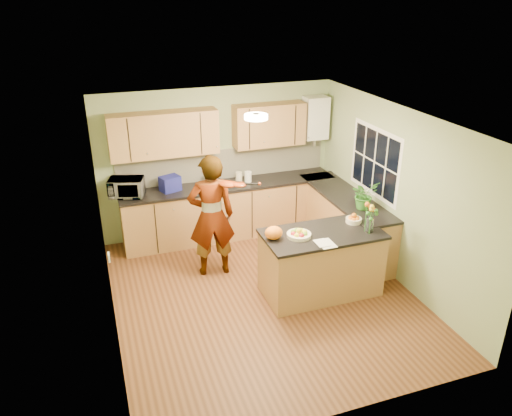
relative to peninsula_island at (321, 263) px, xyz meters
name	(u,v)px	position (x,y,z in m)	size (l,w,h in m)	color
floor	(263,295)	(-0.79, 0.17, -0.47)	(4.50, 4.50, 0.00)	#522E17
ceiling	(264,119)	(-0.79, 0.17, 2.03)	(4.00, 4.50, 0.02)	white
wall_back	(218,161)	(-0.79, 2.42, 0.78)	(4.00, 0.02, 2.50)	#98AA7A
wall_front	(348,311)	(-0.79, -2.08, 0.78)	(4.00, 0.02, 2.50)	#98AA7A
wall_left	(104,237)	(-2.79, 0.17, 0.78)	(0.02, 4.50, 2.50)	#98AA7A
wall_right	(396,195)	(1.21, 0.17, 0.78)	(0.02, 4.50, 2.50)	#98AA7A
back_counter	(230,210)	(-0.69, 2.12, 0.01)	(3.64, 0.62, 0.94)	#A97B43
right_counter	(344,223)	(0.91, 1.02, 0.01)	(0.62, 2.24, 0.94)	#A97B43
splashback	(224,164)	(-0.69, 2.41, 0.73)	(3.60, 0.02, 0.52)	white
upper_cabinets	(209,130)	(-0.96, 2.25, 1.38)	(3.20, 0.34, 0.70)	#A97B43
boiler	(315,118)	(0.91, 2.26, 1.43)	(0.40, 0.30, 0.86)	white
window_right	(375,162)	(1.21, 0.77, 1.08)	(0.01, 1.30, 1.05)	white
light_switch	(109,257)	(-2.77, -0.43, 0.83)	(0.02, 0.09, 0.09)	white
ceiling_lamp	(256,117)	(-0.79, 0.47, 2.00)	(0.30, 0.30, 0.07)	#FFEABF
peninsula_island	(321,263)	(0.00, 0.00, 0.00)	(1.62, 0.83, 0.93)	#A97B43
fruit_dish	(299,233)	(-0.35, 0.00, 0.51)	(0.32, 0.32, 0.11)	beige
orange_bowl	(354,219)	(0.55, 0.15, 0.52)	(0.22, 0.22, 0.13)	beige
flower_vase	(371,211)	(0.60, -0.18, 0.77)	(0.25, 0.25, 0.47)	silver
orange_bag	(274,233)	(-0.69, 0.05, 0.55)	(0.24, 0.20, 0.18)	orange
papers	(326,243)	(-0.10, -0.30, 0.47)	(0.20, 0.27, 0.01)	silver
violinist	(211,216)	(-1.28, 1.01, 0.46)	(0.67, 0.44, 1.85)	tan
violin	(228,184)	(-1.08, 0.79, 1.01)	(0.61, 0.24, 0.12)	#521905
microwave	(126,188)	(-2.35, 2.14, 0.62)	(0.53, 0.36, 0.29)	white
blue_box	(170,184)	(-1.66, 2.15, 0.60)	(0.30, 0.22, 0.24)	navy
kettle	(210,179)	(-1.00, 2.16, 0.59)	(0.15, 0.15, 0.28)	silver
jar_cream	(239,177)	(-0.50, 2.17, 0.56)	(0.11, 0.11, 0.17)	beige
jar_white	(248,177)	(-0.36, 2.11, 0.57)	(0.12, 0.12, 0.18)	white
potted_plant	(364,195)	(0.91, 0.52, 0.69)	(0.38, 0.33, 0.43)	#357C29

